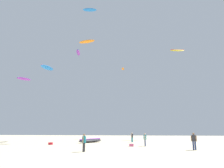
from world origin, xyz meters
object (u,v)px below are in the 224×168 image
object	(u,v)px
cooler_box	(51,144)
kite_aloft_1	(123,69)
kite_grounded_near	(90,141)
kite_aloft_4	(90,10)
kite_aloft_2	(47,68)
person_midground	(132,137)
kite_aloft_6	(87,42)
person_left	(145,139)
kite_aloft_0	(24,79)
kite_aloft_3	(78,53)
person_right	(194,140)
gear_bag	(131,145)
kite_aloft_5	(177,50)
person_foreground	(84,141)

from	to	relation	value
cooler_box	kite_aloft_1	bearing A→B (deg)	68.31
kite_grounded_near	kite_aloft_4	size ratio (longest dim) A/B	1.74
kite_aloft_2	cooler_box	bearing A→B (deg)	-54.01
person_midground	kite_aloft_6	xyz separation A→B (m)	(-8.63, 1.08, 18.26)
person_left	kite_aloft_1	xyz separation A→B (m)	(-4.25, 23.93, 16.65)
kite_aloft_0	kite_aloft_3	bearing A→B (deg)	-2.66
cooler_box	kite_aloft_3	distance (m)	22.68
person_right	kite_aloft_1	distance (m)	34.11
kite_aloft_4	kite_aloft_1	bearing A→B (deg)	62.51
kite_aloft_1	cooler_box	bearing A→B (deg)	-111.69
kite_aloft_3	kite_aloft_4	size ratio (longest dim) A/B	1.14
cooler_box	kite_aloft_1	xyz separation A→B (m)	(9.04, 22.72, 17.45)
kite_aloft_6	kite_aloft_2	bearing A→B (deg)	-152.50
kite_aloft_1	kite_grounded_near	bearing A→B (deg)	-104.84
gear_bag	kite_aloft_5	size ratio (longest dim) A/B	0.15
kite_grounded_near	kite_aloft_2	xyz separation A→B (m)	(-8.08, -0.79, 12.72)
kite_grounded_near	kite_aloft_1	size ratio (longest dim) A/B	2.53
kite_aloft_1	kite_aloft_0	bearing A→B (deg)	-157.15
kite_grounded_near	kite_aloft_3	distance (m)	20.43
person_midground	kite_aloft_1	bearing A→B (deg)	133.39
kite_aloft_0	kite_aloft_1	bearing A→B (deg)	22.85
person_foreground	person_midground	xyz separation A→B (m)	(4.35, 15.90, -0.06)
person_right	gear_bag	size ratio (longest dim) A/B	3.20
kite_aloft_2	kite_aloft_6	distance (m)	9.45
person_midground	gear_bag	distance (m)	8.76
person_foreground	kite_aloft_2	bearing A→B (deg)	141.97
kite_aloft_2	person_midground	bearing A→B (deg)	8.46
kite_grounded_near	kite_aloft_2	size ratio (longest dim) A/B	1.57
person_foreground	kite_grounded_near	size ratio (longest dim) A/B	0.32
person_right	kite_grounded_near	bearing A→B (deg)	73.50
person_left	kite_aloft_2	bearing A→B (deg)	164.20
kite_grounded_near	kite_aloft_5	size ratio (longest dim) A/B	1.43
person_left	person_midground	bearing A→B (deg)	106.75
person_foreground	kite_aloft_3	bearing A→B (deg)	122.81
person_right	kite_aloft_6	size ratio (longest dim) A/B	0.50
person_midground	person_right	xyz separation A→B (m)	(6.88, -12.75, 0.10)
gear_bag	kite_aloft_1	bearing A→B (deg)	95.84
kite_aloft_2	kite_aloft_4	xyz separation A→B (m)	(6.24, 5.61, 14.64)
kite_aloft_1	kite_aloft_5	size ratio (longest dim) A/B	0.56
person_foreground	kite_aloft_0	xyz separation A→B (m)	(-19.92, 22.28, 12.31)
person_left	gear_bag	distance (m)	1.98
person_left	cooler_box	world-z (taller)	person_left
person_left	gear_bag	xyz separation A→B (m)	(-1.76, -0.39, -0.81)
cooler_box	kite_aloft_3	world-z (taller)	kite_aloft_3
gear_bag	kite_aloft_3	bearing A→B (deg)	129.10
kite_aloft_2	kite_aloft_3	distance (m)	10.42
gear_bag	kite_aloft_6	bearing A→B (deg)	131.70
kite_grounded_near	kite_aloft_5	world-z (taller)	kite_aloft_5
person_midground	kite_aloft_2	bearing A→B (deg)	-136.84
person_left	kite_aloft_0	distance (m)	32.43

